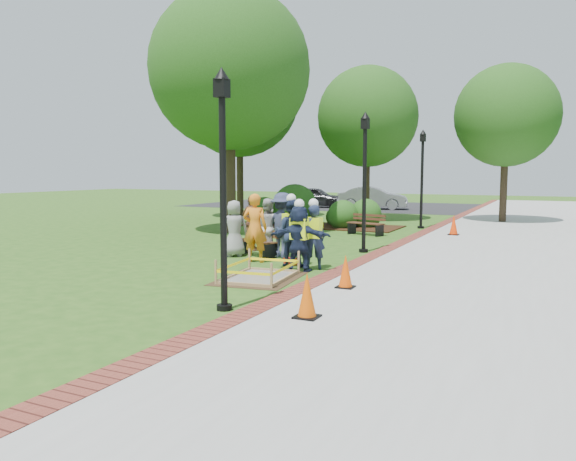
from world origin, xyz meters
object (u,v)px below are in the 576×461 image
at_px(lamp_near, 223,171).
at_px(hivis_worker_c, 291,230).
at_px(hivis_worker_b, 313,234).
at_px(hivis_worker_a, 299,235).
at_px(cone_front, 307,297).
at_px(wet_concrete_pad, 259,269).
at_px(bench_near, 256,248).

height_order(lamp_near, hivis_worker_c, lamp_near).
height_order(lamp_near, hivis_worker_b, lamp_near).
relative_size(hivis_worker_a, hivis_worker_c, 0.95).
bearing_deg(hivis_worker_c, cone_front, -61.81).
distance_m(wet_concrete_pad, hivis_worker_c, 2.01).
distance_m(wet_concrete_pad, cone_front, 3.68).
bearing_deg(hivis_worker_c, wet_concrete_pad, -87.71).
bearing_deg(lamp_near, hivis_worker_c, 100.93).
distance_m(hivis_worker_a, hivis_worker_c, 0.77).
height_order(bench_near, cone_front, cone_front).
xyz_separation_m(cone_front, hivis_worker_c, (-2.49, 4.65, 0.56)).
xyz_separation_m(wet_concrete_pad, hivis_worker_b, (0.62, 1.71, 0.66)).
relative_size(wet_concrete_pad, cone_front, 3.16).
height_order(wet_concrete_pad, hivis_worker_b, hivis_worker_b).
xyz_separation_m(lamp_near, hivis_worker_b, (-0.22, 4.58, -1.58)).
xyz_separation_m(hivis_worker_b, hivis_worker_c, (-0.70, 0.16, 0.05)).
distance_m(bench_near, hivis_worker_c, 2.13).
bearing_deg(hivis_worker_c, bench_near, 146.40).
relative_size(bench_near, hivis_worker_b, 0.85).
distance_m(bench_near, cone_front, 7.12).
xyz_separation_m(hivis_worker_a, hivis_worker_b, (0.20, 0.43, -0.00)).
bearing_deg(hivis_worker_c, lamp_near, -79.07).
bearing_deg(cone_front, hivis_worker_b, 111.81).
bearing_deg(hivis_worker_a, cone_front, -63.83).
bearing_deg(lamp_near, hivis_worker_a, 95.75).
distance_m(cone_front, hivis_worker_c, 5.30).
distance_m(wet_concrete_pad, hivis_worker_a, 1.51).
bearing_deg(lamp_near, hivis_worker_b, 92.74).
bearing_deg(hivis_worker_c, hivis_worker_a, -49.89).
bearing_deg(lamp_near, bench_near, 113.92).
distance_m(hivis_worker_a, hivis_worker_b, 0.47).
xyz_separation_m(wet_concrete_pad, cone_front, (2.42, -2.77, 0.14)).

